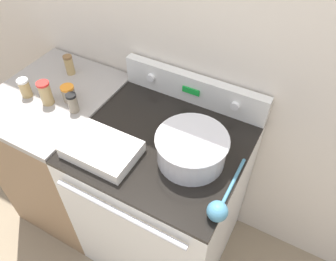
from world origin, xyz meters
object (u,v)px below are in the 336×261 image
at_px(mixing_bowl, 192,148).
at_px(casserole_dish, 102,149).
at_px(ladle, 219,208).
at_px(spice_jar_black_cap, 73,103).
at_px(spice_jar_orange_cap, 69,93).
at_px(spice_jar_brown_cap, 69,65).
at_px(spice_jar_red_cap, 46,93).
at_px(spice_jar_white_cap, 25,88).

distance_m(mixing_bowl, casserole_dish, 0.38).
bearing_deg(casserole_dish, ladle, -3.15).
distance_m(spice_jar_black_cap, spice_jar_orange_cap, 0.09).
bearing_deg(spice_jar_brown_cap, spice_jar_orange_cap, -50.83).
bearing_deg(spice_jar_brown_cap, spice_jar_black_cap, -46.75).
height_order(mixing_bowl, spice_jar_brown_cap, mixing_bowl).
relative_size(spice_jar_black_cap, spice_jar_brown_cap, 0.92).
height_order(spice_jar_orange_cap, spice_jar_red_cap, spice_jar_red_cap).
relative_size(casserole_dish, spice_jar_red_cap, 2.46).
xyz_separation_m(mixing_bowl, spice_jar_black_cap, (-0.62, -0.01, -0.01)).
height_order(mixing_bowl, spice_jar_red_cap, spice_jar_red_cap).
bearing_deg(spice_jar_brown_cap, ladle, -21.44).
height_order(spice_jar_orange_cap, spice_jar_brown_cap, spice_jar_brown_cap).
relative_size(spice_jar_black_cap, spice_jar_white_cap, 1.01).
xyz_separation_m(casserole_dish, spice_jar_black_cap, (-0.27, 0.15, 0.03)).
bearing_deg(spice_jar_black_cap, ladle, -12.18).
xyz_separation_m(mixing_bowl, ladle, (0.20, -0.18, -0.04)).
height_order(mixing_bowl, spice_jar_orange_cap, mixing_bowl).
bearing_deg(spice_jar_red_cap, spice_jar_black_cap, 5.97).
bearing_deg(ladle, mixing_bowl, 137.50).
bearing_deg(mixing_bowl, ladle, -42.50).
bearing_deg(mixing_bowl, spice_jar_red_cap, -178.33).
xyz_separation_m(mixing_bowl, spice_jar_white_cap, (-0.90, -0.03, -0.01)).
distance_m(mixing_bowl, spice_jar_orange_cap, 0.69).
relative_size(ladle, spice_jar_brown_cap, 3.10).
height_order(ladle, spice_jar_red_cap, spice_jar_red_cap).
height_order(spice_jar_black_cap, spice_jar_orange_cap, spice_jar_black_cap).
distance_m(spice_jar_brown_cap, spice_jar_white_cap, 0.26).
xyz_separation_m(ladle, spice_jar_black_cap, (-0.82, 0.18, 0.03)).
xyz_separation_m(spice_jar_red_cap, spice_jar_white_cap, (-0.13, -0.01, -0.01)).
distance_m(spice_jar_orange_cap, spice_jar_brown_cap, 0.23).
bearing_deg(ladle, spice_jar_white_cap, 172.13).
xyz_separation_m(casserole_dish, spice_jar_red_cap, (-0.43, 0.13, 0.04)).
bearing_deg(ladle, casserole_dish, 176.85).
bearing_deg(spice_jar_red_cap, ladle, -9.43).
bearing_deg(ladle, spice_jar_black_cap, 167.82).
xyz_separation_m(spice_jar_black_cap, spice_jar_white_cap, (-0.28, -0.02, -0.00)).
bearing_deg(ladle, spice_jar_red_cap, 170.57).
relative_size(casserole_dish, spice_jar_brown_cap, 2.80).
distance_m(ladle, spice_jar_black_cap, 0.84).
bearing_deg(spice_jar_orange_cap, casserole_dish, -29.83).
height_order(spice_jar_black_cap, spice_jar_white_cap, spice_jar_black_cap).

